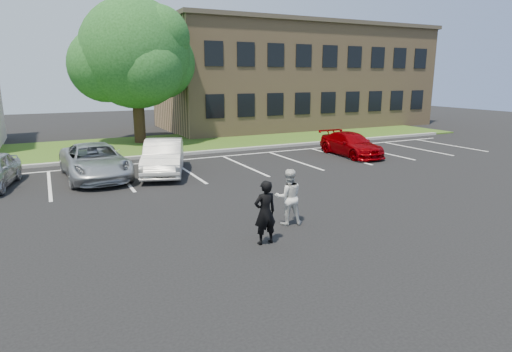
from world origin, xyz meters
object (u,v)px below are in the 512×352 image
at_px(car_red_compact, 351,144).
at_px(man_white_shirt, 288,197).
at_px(office_building, 294,76).
at_px(tree, 136,56).
at_px(man_black_suit, 265,213).
at_px(car_silver_minivan, 95,161).
at_px(car_white_sedan, 163,157).

bearing_deg(car_red_compact, man_white_shirt, -135.14).
distance_m(office_building, tree, 14.95).
height_order(office_building, car_red_compact, office_building).
bearing_deg(man_black_suit, office_building, -124.05).
distance_m(office_building, car_red_compact, 15.39).
xyz_separation_m(man_white_shirt, car_silver_minivan, (-4.31, 8.51, -0.10)).
xyz_separation_m(car_silver_minivan, car_red_compact, (12.85, -0.57, -0.10)).
bearing_deg(car_red_compact, tree, 136.25).
xyz_separation_m(tree, car_white_sedan, (-0.93, -9.29, -4.60)).
bearing_deg(office_building, car_silver_minivan, -142.72).
bearing_deg(tree, car_red_compact, -45.68).
bearing_deg(car_white_sedan, man_white_shirt, -60.77).
bearing_deg(man_black_suit, car_silver_minivan, -73.75).
xyz_separation_m(man_white_shirt, car_red_compact, (8.54, 7.94, -0.20)).
bearing_deg(man_black_suit, car_white_sedan, -89.69).
relative_size(tree, car_white_sedan, 1.95).
height_order(car_silver_minivan, car_white_sedan, car_white_sedan).
bearing_deg(car_white_sedan, office_building, 61.31).
height_order(office_building, car_silver_minivan, office_building).
xyz_separation_m(man_black_suit, car_red_compact, (9.81, 8.96, -0.21)).
distance_m(tree, man_black_suit, 18.90).
bearing_deg(man_black_suit, man_white_shirt, -142.98).
relative_size(tree, man_black_suit, 5.32).
distance_m(car_white_sedan, car_red_compact, 10.09).
relative_size(tree, car_silver_minivan, 1.72).
bearing_deg(car_white_sedan, car_silver_minivan, -171.50).
height_order(tree, car_silver_minivan, tree).
xyz_separation_m(man_black_suit, car_white_sedan, (-0.27, 9.05, -0.08)).
bearing_deg(car_white_sedan, tree, 102.62).
xyz_separation_m(office_building, man_white_shirt, (-13.50, -22.07, -3.35)).
height_order(man_black_suit, car_white_sedan, man_black_suit).
relative_size(office_building, car_red_compact, 5.30).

